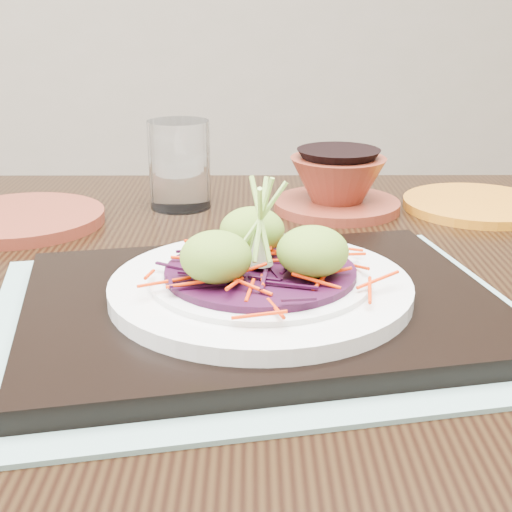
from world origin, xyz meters
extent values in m
cube|color=black|center=(-0.01, -0.03, 0.80)|extent=(1.43, 1.07, 0.04)
cube|color=gray|center=(-0.06, -0.06, 0.82)|extent=(0.42, 0.33, 0.00)
cube|color=black|center=(-0.06, -0.06, 0.83)|extent=(0.36, 0.28, 0.02)
cylinder|color=silver|center=(-0.06, -0.06, 0.84)|extent=(0.23, 0.23, 0.01)
cylinder|color=silver|center=(-0.06, -0.06, 0.85)|extent=(0.17, 0.17, 0.01)
cylinder|color=#2E0924|center=(-0.06, -0.06, 0.86)|extent=(0.15, 0.15, 0.01)
ellipsoid|color=olive|center=(-0.09, -0.08, 0.88)|extent=(0.06, 0.06, 0.04)
ellipsoid|color=olive|center=(-0.02, -0.08, 0.88)|extent=(0.06, 0.06, 0.04)
ellipsoid|color=olive|center=(-0.06, -0.03, 0.88)|extent=(0.06, 0.06, 0.04)
cylinder|color=maroon|center=(-0.27, 0.22, 0.82)|extent=(0.20, 0.20, 0.01)
cylinder|color=white|center=(-0.10, 0.26, 0.87)|extent=(0.07, 0.07, 0.10)
cylinder|color=maroon|center=(0.09, 0.22, 0.82)|extent=(0.15, 0.15, 0.01)
cylinder|color=#B96914|center=(0.25, 0.20, 0.82)|extent=(0.18, 0.18, 0.01)
camera|label=1|loc=(-0.14, -0.56, 1.05)|focal=50.00mm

